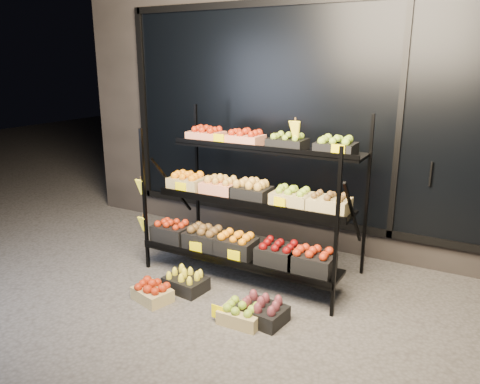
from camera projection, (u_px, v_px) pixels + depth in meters
The scene contains 8 objects.
ground at pixel (221, 297), 4.41m from camera, with size 24.00×24.00×0.00m, color #514F4C.
building at pixel (322, 92), 6.11m from camera, with size 6.00×2.08×3.50m.
display_rack at pixel (249, 201), 4.71m from camera, with size 2.18×1.02×1.70m.
tag_floor_b at pixel (218, 317), 3.96m from camera, with size 0.13×0.01×0.12m, color #FCE600.
floor_crate_left at pixel (152, 292), 4.33m from camera, with size 0.40×0.34×0.18m.
floor_crate_midleft at pixel (186, 281), 4.52m from camera, with size 0.42×0.33×0.20m.
floor_crate_midright at pixel (242, 313), 3.96m from camera, with size 0.36×0.27×0.19m.
floor_crate_right at pixel (262, 311), 3.98m from camera, with size 0.44×0.34×0.20m.
Camera 1 is at (2.09, -3.39, 2.15)m, focal length 35.00 mm.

